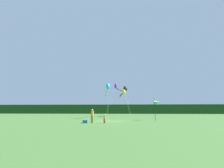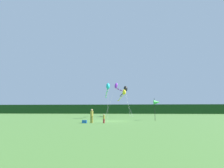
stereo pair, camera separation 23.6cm
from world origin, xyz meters
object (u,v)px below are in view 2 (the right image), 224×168
at_px(person_adult, 92,115).
at_px(cooler_box, 84,122).
at_px(kite_black, 125,90).
at_px(kite_purple, 117,86).
at_px(kite_yellow, 124,93).
at_px(person_child, 104,118).
at_px(kite_cyan, 108,88).
at_px(banner_flag_pole, 157,102).

relative_size(person_adult, cooler_box, 3.03).
bearing_deg(person_adult, kite_black, 78.18).
xyz_separation_m(cooler_box, kite_black, (4.90, 19.87, 6.28)).
relative_size(cooler_box, kite_purple, 0.07).
bearing_deg(kite_black, kite_yellow, -100.22).
relative_size(person_child, cooler_box, 1.95).
bearing_deg(kite_purple, kite_yellow, -45.98).
bearing_deg(kite_cyan, person_adult, -94.20).
xyz_separation_m(person_adult, banner_flag_pole, (8.91, 5.28, 1.76)).
distance_m(banner_flag_pole, kite_purple, 16.26).
bearing_deg(kite_black, banner_flag_pole, -71.33).
relative_size(cooler_box, kite_yellow, 0.07).
xyz_separation_m(person_child, kite_yellow, (2.20, 17.82, 4.79)).
bearing_deg(kite_black, person_adult, -101.82).
xyz_separation_m(kite_purple, kite_black, (1.99, 0.21, -0.75)).
bearing_deg(person_adult, kite_yellow, 78.01).
bearing_deg(kite_purple, person_child, -91.64).
relative_size(person_child, kite_yellow, 0.13).
relative_size(kite_yellow, kite_black, 1.16).
height_order(person_adult, kite_yellow, kite_yellow).
bearing_deg(kite_yellow, banner_flag_pole, -67.31).
bearing_deg(kite_black, cooler_box, -103.85).
xyz_separation_m(person_child, cooler_box, (-2.35, -0.14, -0.43)).
distance_m(person_adult, kite_purple, 20.44).
bearing_deg(banner_flag_pole, kite_black, 108.67).
bearing_deg(kite_yellow, person_child, -97.05).
distance_m(person_child, cooler_box, 2.39).
distance_m(kite_cyan, kite_black, 9.45).
height_order(banner_flag_pole, kite_cyan, kite_cyan).
bearing_deg(banner_flag_pole, kite_purple, 115.86).
height_order(banner_flag_pole, kite_yellow, kite_yellow).
distance_m(cooler_box, kite_purple, 21.08).
distance_m(banner_flag_pole, kite_cyan, 10.23).
xyz_separation_m(person_adult, kite_yellow, (3.75, 17.64, 4.45)).
bearing_deg(person_child, person_adult, 173.12).
distance_m(cooler_box, kite_black, 21.41).
distance_m(cooler_box, kite_cyan, 12.45).
bearing_deg(person_adult, cooler_box, -158.33).
relative_size(person_child, banner_flag_pole, 0.33).
height_order(person_adult, person_child, person_adult).
bearing_deg(kite_black, kite_purple, -173.98).
distance_m(banner_flag_pole, kite_black, 15.52).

